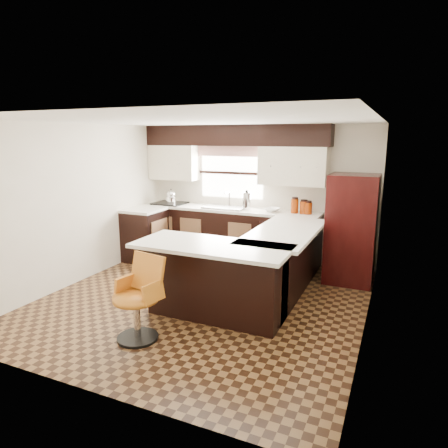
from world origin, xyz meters
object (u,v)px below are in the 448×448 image
at_px(peninsula_return, 217,281).
at_px(refrigerator, 351,229).
at_px(peninsula_long, 280,264).
at_px(bar_chair, 136,300).

bearing_deg(peninsula_return, refrigerator, 55.27).
relative_size(peninsula_long, refrigerator, 1.18).
relative_size(peninsula_return, refrigerator, 1.00).
xyz_separation_m(peninsula_long, peninsula_return, (-0.53, -0.97, 0.00)).
xyz_separation_m(peninsula_long, refrigerator, (0.82, 0.97, 0.38)).
xyz_separation_m(peninsula_return, bar_chair, (-0.55, -0.91, 0.02)).
height_order(peninsula_return, bar_chair, bar_chair).
bearing_deg(refrigerator, peninsula_return, -124.73).
height_order(peninsula_long, refrigerator, refrigerator).
bearing_deg(refrigerator, peninsula_long, -130.31).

